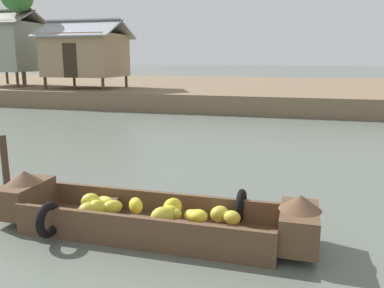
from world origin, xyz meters
TOP-DOWN VIEW (x-y plane):
  - ground_plane at (0.00, 10.00)m, footprint 300.00×300.00m
  - riverbank_strip at (0.00, 28.26)m, footprint 160.00×20.00m
  - banana_boat at (0.40, 5.58)m, footprint 4.82×1.79m
  - stilt_house_left at (-15.14, 21.58)m, footprint 4.00×3.46m
  - stilt_house_mid_left at (-9.56, 21.08)m, footprint 4.64×3.81m
  - mooring_post at (-3.35, 7.02)m, footprint 0.14×0.14m

SIDE VIEW (x-z plane):
  - ground_plane at x=0.00m, z-range 0.00..0.00m
  - banana_boat at x=0.40m, z-range -0.12..0.69m
  - riverbank_strip at x=0.00m, z-range 0.00..0.90m
  - mooring_post at x=-3.35m, z-range 0.00..1.03m
  - stilt_house_mid_left at x=-9.56m, z-range 0.89..4.74m
  - stilt_house_left at x=-15.14m, z-range 1.04..5.62m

